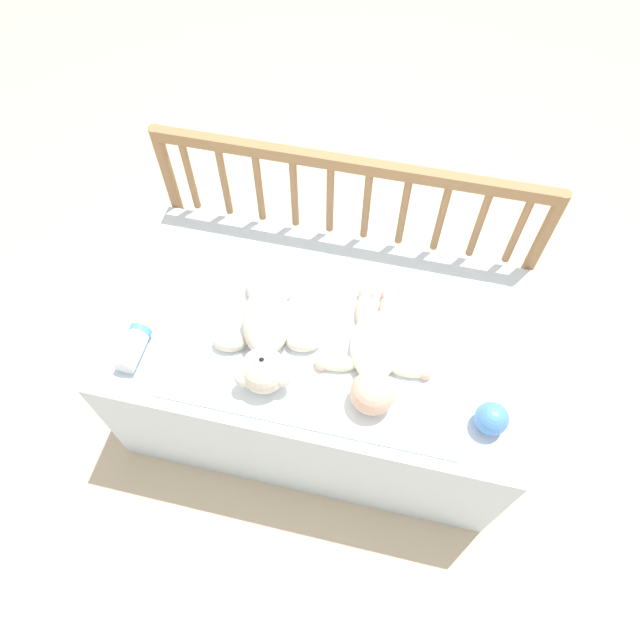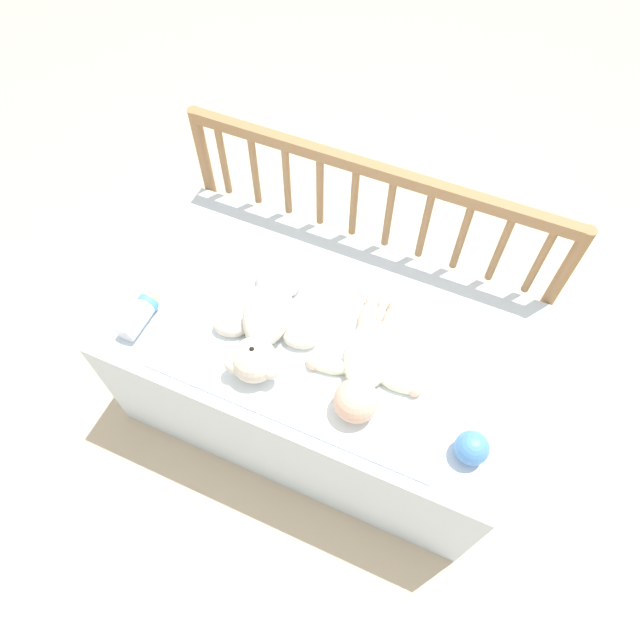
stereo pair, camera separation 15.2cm
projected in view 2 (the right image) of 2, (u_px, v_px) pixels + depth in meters
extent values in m
plane|color=#C6B293|center=(322.00, 397.00, 1.98)|extent=(12.00, 12.00, 0.00)
cube|color=silver|center=(322.00, 366.00, 1.78)|extent=(1.15, 0.66, 0.47)
cylinder|color=#997047|center=(214.00, 203.00, 1.95)|extent=(0.04, 0.04, 0.76)
cylinder|color=#997047|center=(539.00, 314.00, 1.71)|extent=(0.04, 0.04, 0.76)
cube|color=#997047|center=(375.00, 170.00, 1.52)|extent=(1.12, 0.03, 0.04)
cylinder|color=#997047|center=(223.00, 161.00, 1.75)|extent=(0.02, 0.02, 0.26)
cylinder|color=#997047|center=(255.00, 171.00, 1.73)|extent=(0.02, 0.02, 0.26)
cylinder|color=#997047|center=(287.00, 181.00, 1.70)|extent=(0.02, 0.02, 0.26)
cylinder|color=#997047|center=(320.00, 192.00, 1.68)|extent=(0.02, 0.02, 0.26)
cylinder|color=#997047|center=(354.00, 203.00, 1.66)|extent=(0.02, 0.02, 0.26)
cylinder|color=#997047|center=(389.00, 214.00, 1.63)|extent=(0.02, 0.02, 0.26)
cylinder|color=#997047|center=(425.00, 225.00, 1.61)|extent=(0.02, 0.02, 0.26)
cylinder|color=#997047|center=(462.00, 237.00, 1.59)|extent=(0.02, 0.02, 0.26)
cylinder|color=#997047|center=(500.00, 249.00, 1.57)|extent=(0.02, 0.02, 0.26)
cylinder|color=#997047|center=(539.00, 262.00, 1.54)|extent=(0.02, 0.02, 0.26)
cube|color=white|center=(319.00, 342.00, 1.56)|extent=(0.79, 0.51, 0.01)
ellipsoid|color=silver|center=(268.00, 312.00, 1.54)|extent=(0.17, 0.23, 0.12)
sphere|color=silver|center=(254.00, 360.00, 1.46)|extent=(0.12, 0.12, 0.12)
sphere|color=tan|center=(253.00, 354.00, 1.43)|extent=(0.05, 0.05, 0.05)
sphere|color=black|center=(252.00, 350.00, 1.42)|extent=(0.02, 0.02, 0.02)
sphere|color=silver|center=(270.00, 370.00, 1.44)|extent=(0.05, 0.05, 0.05)
sphere|color=silver|center=(233.00, 364.00, 1.45)|extent=(0.05, 0.05, 0.05)
ellipsoid|color=silver|center=(300.00, 339.00, 1.53)|extent=(0.10, 0.08, 0.06)
ellipsoid|color=silver|center=(230.00, 327.00, 1.55)|extent=(0.10, 0.08, 0.06)
ellipsoid|color=silver|center=(292.00, 280.00, 1.63)|extent=(0.08, 0.12, 0.06)
ellipsoid|color=silver|center=(268.00, 276.00, 1.64)|extent=(0.08, 0.12, 0.06)
ellipsoid|color=#EAEACC|center=(370.00, 354.00, 1.49)|extent=(0.15, 0.23, 0.08)
sphere|color=beige|center=(356.00, 401.00, 1.41)|extent=(0.11, 0.11, 0.11)
ellipsoid|color=#EAEACC|center=(402.00, 384.00, 1.47)|extent=(0.12, 0.06, 0.05)
ellipsoid|color=#EAEACC|center=(328.00, 365.00, 1.50)|extent=(0.12, 0.06, 0.05)
sphere|color=beige|center=(415.00, 390.00, 1.46)|extent=(0.04, 0.04, 0.04)
sphere|color=beige|center=(314.00, 363.00, 1.50)|extent=(0.04, 0.04, 0.04)
ellipsoid|color=beige|center=(391.00, 324.00, 1.56)|extent=(0.07, 0.12, 0.05)
ellipsoid|color=beige|center=(368.00, 318.00, 1.57)|extent=(0.07, 0.12, 0.05)
sphere|color=beige|center=(395.00, 307.00, 1.59)|extent=(0.04, 0.04, 0.04)
sphere|color=beige|center=(373.00, 302.00, 1.60)|extent=(0.04, 0.04, 0.04)
sphere|color=#4C8CDB|center=(472.00, 448.00, 1.36)|extent=(0.08, 0.08, 0.08)
cylinder|color=white|center=(136.00, 319.00, 1.56)|extent=(0.06, 0.12, 0.06)
cylinder|color=#4C99D8|center=(148.00, 303.00, 1.59)|extent=(0.06, 0.02, 0.06)
sphere|color=#EAC67F|center=(152.00, 298.00, 1.60)|extent=(0.04, 0.04, 0.04)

